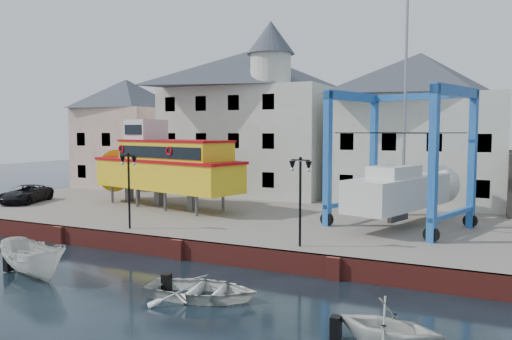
% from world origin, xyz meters
% --- Properties ---
extents(ground, '(140.00, 140.00, 0.00)m').
position_xyz_m(ground, '(0.00, 0.00, 0.00)').
color(ground, black).
rests_on(ground, ground).
extents(hardstanding, '(44.00, 22.00, 1.00)m').
position_xyz_m(hardstanding, '(0.00, 11.00, 0.50)').
color(hardstanding, slate).
rests_on(hardstanding, ground).
extents(quay_wall, '(44.00, 0.47, 1.00)m').
position_xyz_m(quay_wall, '(-0.00, 0.10, 0.50)').
color(quay_wall, maroon).
rests_on(quay_wall, ground).
extents(building_pink, '(8.00, 7.00, 10.30)m').
position_xyz_m(building_pink, '(-18.00, 18.00, 6.15)').
color(building_pink, tan).
rests_on(building_pink, hardstanding).
extents(building_white_main, '(14.00, 8.30, 14.00)m').
position_xyz_m(building_white_main, '(-4.87, 18.39, 7.34)').
color(building_white_main, beige).
rests_on(building_white_main, hardstanding).
extents(building_white_right, '(12.00, 8.00, 11.20)m').
position_xyz_m(building_white_right, '(9.00, 19.00, 6.60)').
color(building_white_right, beige).
rests_on(building_white_right, hardstanding).
extents(lamp_post_left, '(1.12, 0.32, 4.20)m').
position_xyz_m(lamp_post_left, '(-4.00, 1.20, 4.17)').
color(lamp_post_left, black).
rests_on(lamp_post_left, hardstanding).
extents(lamp_post_right, '(1.12, 0.32, 4.20)m').
position_xyz_m(lamp_post_right, '(6.00, 1.20, 4.17)').
color(lamp_post_right, black).
rests_on(lamp_post_right, hardstanding).
extents(tour_boat, '(14.62, 6.83, 6.19)m').
position_xyz_m(tour_boat, '(-7.53, 8.72, 3.92)').
color(tour_boat, '#59595E').
rests_on(tour_boat, hardstanding).
extents(travel_lift, '(8.21, 10.07, 14.77)m').
position_xyz_m(travel_lift, '(9.62, 8.89, 3.46)').
color(travel_lift, '#1A3BA5').
rests_on(travel_lift, hardstanding).
extents(van, '(3.59, 5.20, 1.32)m').
position_xyz_m(van, '(-17.60, 5.83, 1.66)').
color(van, black).
rests_on(van, hardstanding).
extents(motorboat_a, '(4.95, 2.98, 1.79)m').
position_xyz_m(motorboat_a, '(-4.08, -5.19, 0.00)').
color(motorboat_a, silver).
rests_on(motorboat_a, ground).
extents(motorboat_b, '(4.88, 3.86, 0.91)m').
position_xyz_m(motorboat_b, '(4.10, -4.51, 0.00)').
color(motorboat_b, silver).
rests_on(motorboat_b, ground).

